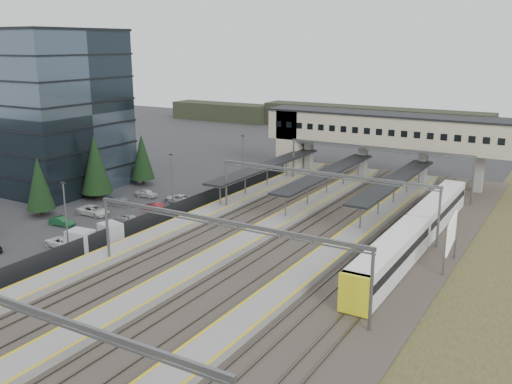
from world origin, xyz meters
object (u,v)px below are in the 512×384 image
Objects in this scene: relay_cabin_near at (80,240)px; billboard at (451,235)px; office_building at (37,109)px; relay_cabin_far at (111,232)px; footbridge at (368,132)px; train at (416,232)px.

relay_cabin_near is 39.48m from billboard.
billboard is (64.46, -3.13, -8.59)m from office_building.
office_building reaches higher than relay_cabin_near.
billboard is at bearing -2.78° from office_building.
relay_cabin_far is 0.07× the size of footbridge.
train is (16.30, -29.36, -5.95)m from footbridge.
footbridge is at bearing 34.47° from office_building.
billboard is at bearing -40.23° from train.
office_building is 0.60× the size of footbridge.
footbridge is at bearing 71.75° from relay_cabin_far.
train reaches higher than relay_cabin_near.
relay_cabin_near is 0.08× the size of train.
office_building is 53.18m from footbridge.
relay_cabin_near is 3.86m from relay_cabin_far.
office_building is 60.87m from train.
relay_cabin_near is 1.08× the size of relay_cabin_far.
billboard reaches higher than train.
office_building reaches higher than billboard.
train is (31.01, 15.28, 0.88)m from relay_cabin_far.
relay_cabin_far is 37.37m from billboard.
billboard is (20.75, -33.13, -4.33)m from footbridge.
office_building is 35.39m from relay_cabin_near.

